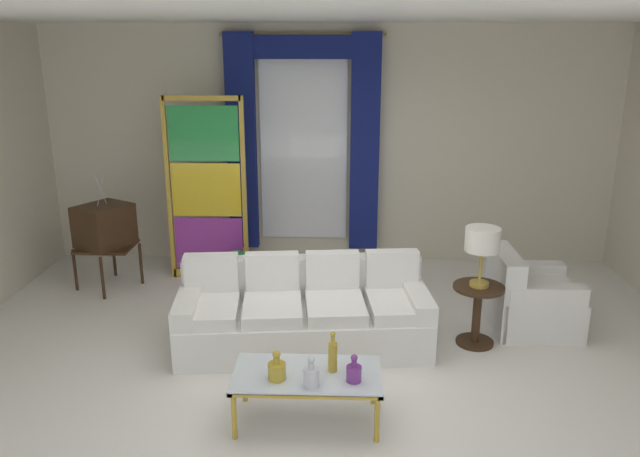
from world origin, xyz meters
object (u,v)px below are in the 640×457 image
(stained_glass_divider, at_px, (207,193))
(armchair_white, at_px, (528,301))
(bottle_crystal_tall, at_px, (277,369))
(bottle_blue_decanter, at_px, (354,372))
(bottle_ruby_flask, at_px, (333,355))
(table_lamp_brass, at_px, (482,242))
(round_side_table, at_px, (477,309))
(bottle_amber_squat, at_px, (311,376))
(vintage_tv, at_px, (104,228))
(coffee_table, at_px, (307,377))
(couch_white_long, at_px, (303,314))
(peacock_figurine, at_px, (236,271))

(stained_glass_divider, bearing_deg, armchair_white, -20.32)
(bottle_crystal_tall, distance_m, stained_glass_divider, 3.35)
(bottle_blue_decanter, xyz_separation_m, armchair_white, (1.78, 1.81, -0.20))
(bottle_ruby_flask, relative_size, stained_glass_divider, 0.15)
(bottle_ruby_flask, relative_size, table_lamp_brass, 0.57)
(bottle_crystal_tall, bearing_deg, round_side_table, 39.08)
(armchair_white, bearing_deg, bottle_amber_squat, -137.79)
(bottle_blue_decanter, relative_size, vintage_tv, 0.16)
(armchair_white, bearing_deg, bottle_blue_decanter, -134.48)
(stained_glass_divider, bearing_deg, coffee_table, -65.65)
(bottle_crystal_tall, xyz_separation_m, round_side_table, (1.76, 1.43, -0.13))
(coffee_table, height_order, round_side_table, round_side_table)
(bottle_ruby_flask, bearing_deg, couch_white_long, 103.44)
(bottle_crystal_tall, distance_m, bottle_amber_squat, 0.27)
(table_lamp_brass, bearing_deg, armchair_white, 32.54)
(bottle_amber_squat, xyz_separation_m, vintage_tv, (-2.52, 2.82, 0.23))
(coffee_table, relative_size, table_lamp_brass, 1.96)
(bottle_amber_squat, bearing_deg, coffee_table, 102.41)
(couch_white_long, relative_size, table_lamp_brass, 4.23)
(couch_white_long, xyz_separation_m, round_side_table, (1.65, 0.04, 0.05))
(peacock_figurine, bearing_deg, round_side_table, -27.41)
(bottle_crystal_tall, relative_size, armchair_white, 0.28)
(peacock_figurine, xyz_separation_m, table_lamp_brass, (2.53, -1.31, 0.81))
(bottle_blue_decanter, xyz_separation_m, peacock_figurine, (-1.33, 2.75, -0.26))
(couch_white_long, relative_size, stained_glass_divider, 1.10)
(couch_white_long, relative_size, bottle_amber_squat, 10.14)
(coffee_table, relative_size, peacock_figurine, 1.86)
(bottle_amber_squat, distance_m, table_lamp_brass, 2.20)
(coffee_table, bearing_deg, vintage_tv, 133.31)
(coffee_table, distance_m, bottle_ruby_flask, 0.26)
(coffee_table, bearing_deg, table_lamp_brass, 40.77)
(bottle_amber_squat, distance_m, peacock_figurine, 3.02)
(armchair_white, height_order, stained_glass_divider, stained_glass_divider)
(coffee_table, xyz_separation_m, bottle_amber_squat, (0.04, -0.19, 0.12))
(coffee_table, xyz_separation_m, peacock_figurine, (-0.98, 2.64, -0.15))
(bottle_amber_squat, height_order, round_side_table, bottle_amber_squat)
(bottle_amber_squat, height_order, armchair_white, armchair_white)
(bottle_crystal_tall, height_order, vintage_tv, vintage_tv)
(vintage_tv, distance_m, round_side_table, 4.25)
(armchair_white, bearing_deg, coffee_table, -141.33)
(stained_glass_divider, distance_m, peacock_figurine, 0.98)
(bottle_ruby_flask, relative_size, peacock_figurine, 0.54)
(armchair_white, relative_size, table_lamp_brass, 1.45)
(coffee_table, xyz_separation_m, bottle_blue_decanter, (0.35, -0.11, 0.11))
(bottle_blue_decanter, distance_m, bottle_crystal_tall, 0.57)
(couch_white_long, xyz_separation_m, vintage_tv, (-2.38, 1.35, 0.42))
(bottle_crystal_tall, distance_m, armchair_white, 2.97)
(stained_glass_divider, distance_m, round_side_table, 3.42)
(stained_glass_divider, bearing_deg, bottle_amber_squat, -66.31)
(bottle_ruby_flask, bearing_deg, coffee_table, -169.77)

